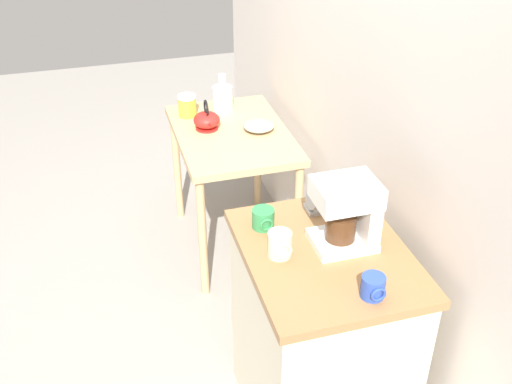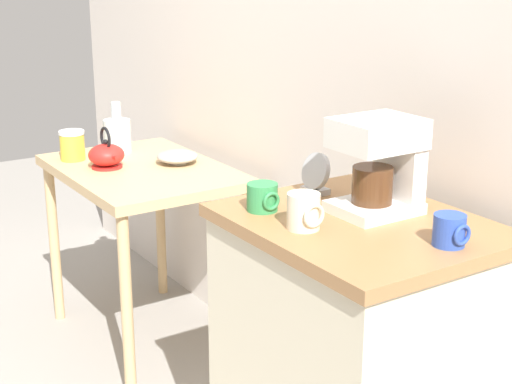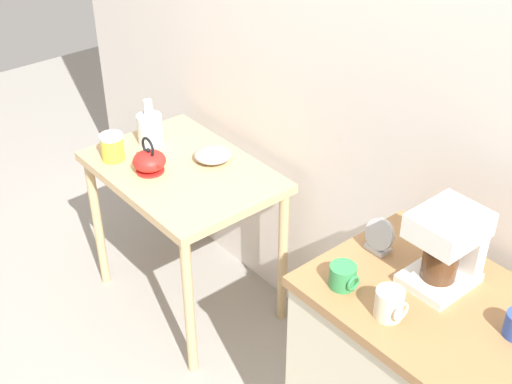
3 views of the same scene
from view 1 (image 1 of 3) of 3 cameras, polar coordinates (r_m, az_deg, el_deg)
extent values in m
plane|color=gray|center=(3.27, 1.78, -11.66)|extent=(8.00, 8.00, 0.00)
cube|color=silver|center=(2.56, 11.25, 11.89)|extent=(4.40, 0.10, 2.80)
cube|color=tan|center=(3.37, -2.28, 5.37)|extent=(0.86, 0.60, 0.04)
cylinder|color=tan|center=(3.85, -7.33, 2.29)|extent=(0.04, 0.04, 0.72)
cylinder|color=tan|center=(3.20, -4.96, -4.38)|extent=(0.04, 0.04, 0.72)
cylinder|color=tan|center=(3.94, 0.14, 3.36)|extent=(0.04, 0.04, 0.72)
cylinder|color=tan|center=(3.31, 3.88, -2.90)|extent=(0.04, 0.04, 0.72)
cube|color=beige|center=(2.54, 5.86, -14.02)|extent=(0.68, 0.55, 0.88)
cube|color=#9E7044|center=(2.23, 6.50, -5.84)|extent=(0.71, 0.58, 0.04)
cylinder|color=#9E998C|center=(3.36, 0.26, 5.78)|extent=(0.08, 0.08, 0.01)
ellipsoid|color=#9E998C|center=(3.35, 0.26, 6.20)|extent=(0.17, 0.17, 0.05)
cylinder|color=red|center=(3.39, -4.57, 5.95)|extent=(0.12, 0.12, 0.01)
ellipsoid|color=red|center=(3.37, -4.60, 6.69)|extent=(0.14, 0.14, 0.09)
cone|color=red|center=(3.31, -4.36, 6.27)|extent=(0.07, 0.03, 0.05)
sphere|color=black|center=(3.35, -4.64, 7.51)|extent=(0.02, 0.02, 0.02)
torus|color=black|center=(3.34, -4.66, 7.75)|extent=(0.09, 0.01, 0.09)
cylinder|color=silver|center=(3.58, -3.12, 8.64)|extent=(0.12, 0.12, 0.14)
cylinder|color=silver|center=(3.54, -3.17, 10.27)|extent=(0.04, 0.04, 0.08)
cylinder|color=gold|center=(3.53, -6.39, 7.86)|extent=(0.10, 0.10, 0.11)
cylinder|color=white|center=(3.51, -6.45, 8.78)|extent=(0.11, 0.11, 0.01)
cube|color=white|center=(2.25, 7.98, -4.47)|extent=(0.18, 0.22, 0.03)
cube|color=white|center=(2.22, 10.23, -1.70)|extent=(0.16, 0.05, 0.26)
cube|color=white|center=(2.14, 8.39, -0.05)|extent=(0.18, 0.22, 0.08)
cylinder|color=#4C2D19|center=(2.21, 7.87, -3.16)|extent=(0.11, 0.11, 0.10)
cylinder|color=beige|center=(2.16, 2.21, -4.85)|extent=(0.09, 0.09, 0.09)
torus|color=beige|center=(2.13, 2.59, -5.55)|extent=(0.01, 0.06, 0.06)
cylinder|color=#2D4CAD|center=(2.03, 10.79, -8.61)|extent=(0.08, 0.08, 0.08)
torus|color=#2D4CAD|center=(2.00, 11.30, -9.34)|extent=(0.01, 0.05, 0.05)
cylinder|color=#338C4C|center=(2.30, 0.67, -2.46)|extent=(0.09, 0.09, 0.08)
torus|color=#338C4C|center=(2.27, 1.00, -3.08)|extent=(0.01, 0.05, 0.05)
cube|color=#B2B5BA|center=(2.42, 5.31, -1.59)|extent=(0.08, 0.05, 0.02)
cylinder|color=#B2B5BA|center=(2.38, 5.38, -0.43)|extent=(0.11, 0.05, 0.11)
cylinder|color=black|center=(2.38, 5.34, -0.43)|extent=(0.09, 0.04, 0.09)
camera|label=2|loc=(0.89, -61.06, -41.53)|focal=54.81mm
camera|label=3|loc=(1.01, -65.50, 19.27)|focal=48.15mm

